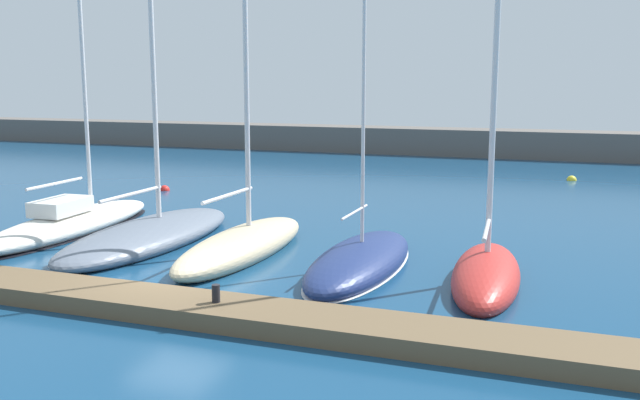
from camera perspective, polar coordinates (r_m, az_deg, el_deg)
ground_plane at (r=19.93m, az=-11.83°, el=-7.19°), size 120.00×120.00×0.00m
dock_pier at (r=18.39m, az=-14.91°, el=-8.02°), size 24.07×1.76×0.45m
breakwater_seawall at (r=55.65m, az=9.38°, el=4.78°), size 108.00×3.37×2.06m
sailboat_ivory_nearest at (r=28.30m, az=-19.79°, el=-1.57°), size 2.83×9.92×18.72m
sailboat_slate_second at (r=25.57m, az=-13.82°, el=-2.60°), size 3.24×9.66×17.29m
sailboat_sand_third at (r=23.26m, az=-6.35°, el=-3.48°), size 2.27×8.26×13.51m
sailboat_navy_fourth at (r=21.57m, az=3.33°, el=-4.96°), size 2.53×7.69×16.90m
sailboat_red_fifth at (r=20.50m, az=13.49°, el=-5.86°), size 2.34×6.59×10.74m
mooring_buoy_red at (r=37.71m, az=-12.66°, el=0.77°), size 0.56×0.56×0.56m
mooring_buoy_yellow at (r=43.11m, az=19.97°, el=1.53°), size 0.56×0.56×0.56m
dock_bollard at (r=17.09m, az=-8.55°, el=-7.60°), size 0.20×0.20×0.44m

